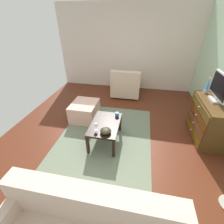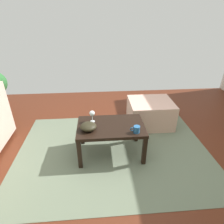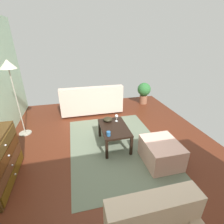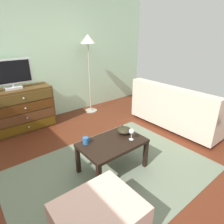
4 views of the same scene
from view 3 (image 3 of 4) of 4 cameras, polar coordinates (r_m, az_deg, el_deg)
ground_plane at (r=3.38m, az=-1.06°, el=-14.33°), size 5.97×4.79×0.05m
area_rug at (r=3.55m, az=1.42°, el=-11.51°), size 2.60×1.90×0.01m
coffee_table at (r=3.37m, az=0.73°, el=-6.08°), size 0.84×0.54×0.44m
wine_glass at (r=3.50m, az=1.59°, el=-1.52°), size 0.07×0.07×0.16m
mug at (r=3.04m, az=-1.24°, el=-7.55°), size 0.11×0.08×0.08m
bowl_decorative at (r=3.54m, az=-1.53°, el=-2.56°), size 0.20×0.20×0.09m
couch_large at (r=4.98m, az=-7.24°, el=3.69°), size 0.85×1.78×0.84m
ottoman at (r=3.15m, az=16.74°, el=-13.37°), size 0.70×0.60×0.42m
standing_lamp at (r=3.98m, az=-32.25°, el=11.76°), size 0.32×0.32×1.71m
potted_plant at (r=5.66m, az=11.11°, el=7.15°), size 0.44×0.44×0.72m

